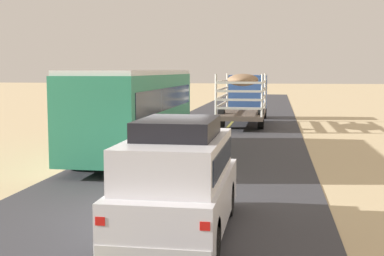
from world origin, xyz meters
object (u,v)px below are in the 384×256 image
at_px(livestock_truck, 246,93).
at_px(bus, 136,110).
at_px(boulder_mid_field, 98,111).
at_px(suv_near, 178,178).

xyz_separation_m(livestock_truck, bus, (-3.32, -14.31, -0.04)).
distance_m(livestock_truck, boulder_mid_field, 10.25).
relative_size(bus, boulder_mid_field, 8.36).
distance_m(bus, boulder_mid_field, 16.66).
relative_size(livestock_truck, bus, 0.97).
xyz_separation_m(bus, boulder_mid_field, (-6.81, 15.15, -1.27)).
bearing_deg(bus, suv_near, -69.98).
height_order(bus, boulder_mid_field, bus).
height_order(suv_near, bus, bus).
bearing_deg(boulder_mid_field, bus, -65.80).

